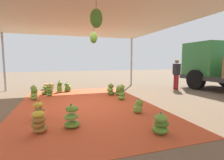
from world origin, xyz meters
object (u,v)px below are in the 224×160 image
(banana_bunch_12, at_px, (111,90))
(worker_0, at_px, (176,72))
(crate_0, at_px, (49,86))
(banana_bunch_8, at_px, (72,118))
(banana_bunch_2, at_px, (138,107))
(banana_bunch_4, at_px, (50,91))
(banana_bunch_3, at_px, (34,93))
(banana_bunch_6, at_px, (68,88))
(banana_bunch_5, at_px, (39,111))
(crate_1, at_px, (49,86))
(banana_bunch_10, at_px, (161,124))
(banana_bunch_0, at_px, (122,93))
(banana_bunch_1, at_px, (118,91))
(banana_bunch_11, at_px, (46,90))
(banana_bunch_7, at_px, (39,122))
(banana_bunch_9, at_px, (60,87))

(banana_bunch_12, relative_size, worker_0, 0.33)
(crate_0, bearing_deg, banana_bunch_8, 7.73)
(banana_bunch_2, xyz_separation_m, banana_bunch_4, (-3.21, -2.44, 0.03))
(banana_bunch_2, relative_size, banana_bunch_3, 0.75)
(banana_bunch_6, bearing_deg, banana_bunch_5, -12.93)
(worker_0, height_order, crate_1, worker_0)
(banana_bunch_6, relative_size, banana_bunch_10, 1.01)
(banana_bunch_0, height_order, banana_bunch_8, banana_bunch_0)
(banana_bunch_1, height_order, banana_bunch_12, banana_bunch_12)
(banana_bunch_0, relative_size, crate_0, 1.46)
(banana_bunch_11, xyz_separation_m, crate_0, (-1.51, 0.05, -0.05))
(banana_bunch_4, bearing_deg, banana_bunch_5, -1.85)
(banana_bunch_5, distance_m, banana_bunch_6, 3.82)
(banana_bunch_2, height_order, crate_1, banana_bunch_2)
(banana_bunch_10, xyz_separation_m, worker_0, (-4.36, 3.78, 0.69))
(banana_bunch_7, distance_m, banana_bunch_8, 0.64)
(worker_0, bearing_deg, banana_bunch_11, -95.08)
(banana_bunch_6, height_order, banana_bunch_12, banana_bunch_12)
(banana_bunch_2, xyz_separation_m, banana_bunch_6, (-4.03, -1.68, 0.00))
(banana_bunch_1, xyz_separation_m, banana_bunch_6, (-1.63, -1.96, -0.00))
(banana_bunch_1, relative_size, worker_0, 0.28)
(banana_bunch_3, xyz_separation_m, banana_bunch_9, (-1.32, 0.90, -0.02))
(worker_0, bearing_deg, banana_bunch_1, -79.36)
(banana_bunch_1, bearing_deg, banana_bunch_12, -120.24)
(banana_bunch_10, xyz_separation_m, banana_bunch_12, (-3.89, 0.17, 0.03))
(banana_bunch_5, relative_size, banana_bunch_11, 0.99)
(banana_bunch_4, xyz_separation_m, banana_bunch_5, (2.90, -0.09, -0.02))
(banana_bunch_12, bearing_deg, banana_bunch_3, -90.44)
(crate_0, bearing_deg, banana_bunch_0, 37.67)
(banana_bunch_7, distance_m, banana_bunch_11, 4.15)
(banana_bunch_12, bearing_deg, banana_bunch_2, 0.09)
(banana_bunch_4, bearing_deg, banana_bunch_7, 0.02)
(banana_bunch_1, relative_size, banana_bunch_9, 0.78)
(banana_bunch_4, bearing_deg, banana_bunch_1, 73.39)
(banana_bunch_2, relative_size, banana_bunch_5, 0.88)
(banana_bunch_12, xyz_separation_m, worker_0, (-0.47, 3.62, 0.66))
(banana_bunch_10, bearing_deg, crate_1, -159.29)
(banana_bunch_2, bearing_deg, banana_bunch_6, -157.34)
(banana_bunch_1, xyz_separation_m, banana_bunch_12, (-0.16, -0.28, 0.03))
(banana_bunch_5, height_order, banana_bunch_7, banana_bunch_7)
(banana_bunch_7, height_order, crate_1, banana_bunch_7)
(banana_bunch_5, relative_size, banana_bunch_10, 1.08)
(worker_0, distance_m, crate_0, 6.55)
(banana_bunch_8, xyz_separation_m, crate_1, (-5.52, -0.78, -0.08))
(banana_bunch_7, distance_m, worker_0, 7.07)
(banana_bunch_0, distance_m, banana_bunch_5, 2.96)
(crate_0, height_order, crate_1, crate_1)
(crate_0, bearing_deg, banana_bunch_12, 45.31)
(banana_bunch_4, distance_m, banana_bunch_8, 3.74)
(banana_bunch_6, xyz_separation_m, banana_bunch_10, (5.36, 1.51, 0.01))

